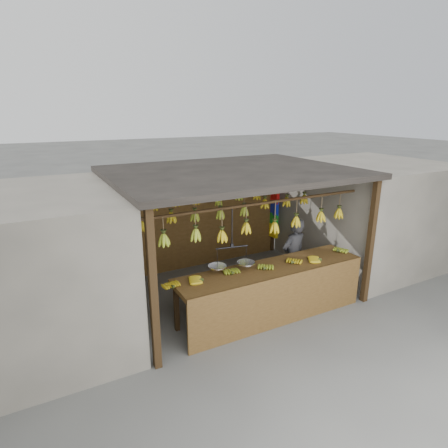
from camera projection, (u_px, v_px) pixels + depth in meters
ground at (231, 291)px, 7.37m from camera, size 80.00×80.00×0.00m
stall at (223, 190)px, 7.07m from camera, size 4.30×3.30×2.40m
neighbor_left at (15, 273)px, 5.42m from camera, size 3.00×3.00×2.30m
neighbor_right at (367, 212)px, 8.65m from camera, size 3.00×3.00×2.30m
counter at (274, 281)px, 6.18m from camera, size 3.48×0.76×0.96m
hanging_bananas at (232, 211)px, 6.90m from camera, size 3.61×2.25×0.40m
balance_scale at (232, 262)px, 5.95m from camera, size 0.76×0.37×0.96m
vendor at (293, 256)px, 7.09m from camera, size 0.60×0.44×1.51m
bag_bundles at (274, 214)px, 9.09m from camera, size 0.08×0.26×1.20m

